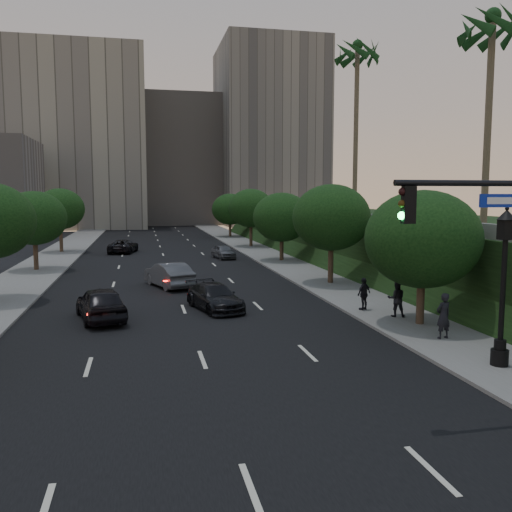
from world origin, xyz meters
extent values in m
plane|color=black|center=(0.00, 0.00, 0.00)|extent=(160.00, 160.00, 0.00)
cube|color=black|center=(0.00, 30.00, 0.01)|extent=(16.00, 140.00, 0.02)
cube|color=slate|center=(10.25, 30.00, 0.07)|extent=(4.50, 140.00, 0.15)
cube|color=slate|center=(-10.25, 30.00, 0.07)|extent=(4.50, 140.00, 0.15)
cube|color=black|center=(22.00, 28.00, 2.00)|extent=(18.00, 90.00, 4.00)
cube|color=slate|center=(13.50, 28.00, 4.35)|extent=(0.35, 90.00, 0.70)
cube|color=gray|center=(-14.00, 92.00, 16.00)|extent=(26.00, 20.00, 32.00)
cube|color=gray|center=(6.00, 102.00, 13.00)|extent=(22.00, 18.00, 26.00)
cube|color=gray|center=(24.00, 96.00, 18.00)|extent=(20.00, 22.00, 36.00)
cylinder|color=#38281C|center=(10.30, 8.00, 1.43)|extent=(0.36, 0.36, 2.86)
ellipsoid|color=black|center=(10.30, 8.00, 4.03)|extent=(5.20, 5.20, 4.42)
cylinder|color=#38281C|center=(10.30, 20.00, 1.61)|extent=(0.36, 0.36, 3.21)
ellipsoid|color=black|center=(10.30, 20.00, 4.53)|extent=(5.20, 5.20, 4.42)
cylinder|color=#38281C|center=(10.30, 33.00, 1.43)|extent=(0.36, 0.36, 2.86)
ellipsoid|color=black|center=(10.30, 33.00, 4.03)|extent=(5.20, 5.20, 4.42)
cylinder|color=#38281C|center=(10.30, 47.00, 1.61)|extent=(0.36, 0.36, 3.21)
ellipsoid|color=black|center=(10.30, 47.00, 4.53)|extent=(5.20, 5.20, 4.42)
cylinder|color=#38281C|center=(10.30, 62.00, 1.43)|extent=(0.36, 0.36, 2.86)
ellipsoid|color=black|center=(10.30, 62.00, 4.03)|extent=(5.20, 5.20, 4.42)
cylinder|color=#38281C|center=(-10.30, 31.00, 1.50)|extent=(0.36, 0.36, 2.99)
ellipsoid|color=black|center=(-10.30, 31.00, 4.22)|extent=(5.00, 5.00, 4.25)
cylinder|color=#38281C|center=(-10.30, 45.00, 1.63)|extent=(0.36, 0.36, 3.26)
ellipsoid|color=black|center=(-10.30, 45.00, 4.59)|extent=(5.00, 5.00, 4.25)
cylinder|color=#4C4233|center=(17.50, 14.00, 10.00)|extent=(0.40, 0.40, 12.00)
cylinder|color=#4C4233|center=(16.00, 30.00, 11.25)|extent=(0.40, 0.40, 14.50)
cylinder|color=black|center=(6.83, -1.60, 6.30)|extent=(5.40, 0.16, 0.16)
cube|color=black|center=(4.53, -1.60, 5.75)|extent=(0.32, 0.22, 0.95)
sphere|color=black|center=(4.35, -1.60, 6.08)|extent=(0.20, 0.20, 0.20)
sphere|color=#3F2B0A|center=(4.35, -1.60, 5.78)|extent=(0.20, 0.20, 0.20)
sphere|color=#19F24C|center=(4.35, -1.60, 5.48)|extent=(0.20, 0.20, 0.20)
cube|color=#0C25A3|center=(7.23, -1.60, 5.85)|extent=(1.40, 0.05, 0.35)
cylinder|color=black|center=(9.93, 1.84, 0.35)|extent=(0.60, 0.60, 0.70)
cylinder|color=black|center=(9.93, 1.84, 0.85)|extent=(0.40, 0.40, 0.40)
cylinder|color=black|center=(9.93, 1.84, 2.80)|extent=(0.18, 0.18, 3.60)
cube|color=black|center=(9.93, 1.84, 4.85)|extent=(0.42, 0.42, 0.70)
cone|color=black|center=(9.93, 1.84, 5.35)|extent=(0.64, 0.64, 0.35)
sphere|color=black|center=(9.93, 1.84, 5.55)|extent=(0.14, 0.14, 0.14)
imported|color=black|center=(-4.07, 12.40, 0.82)|extent=(2.95, 5.12, 1.64)
imported|color=#4B4D52|center=(-0.39, 21.23, 0.82)|extent=(3.26, 5.26, 1.63)
imported|color=black|center=(-3.97, 43.69, 0.70)|extent=(3.31, 5.44, 1.41)
imported|color=black|center=(1.60, 13.62, 0.68)|extent=(3.01, 5.01, 1.36)
imported|color=#55575C|center=(5.49, 36.45, 0.66)|extent=(2.20, 4.10, 1.33)
imported|color=black|center=(9.91, 5.43, 1.09)|extent=(0.77, 0.60, 1.89)
imported|color=black|center=(9.91, 9.58, 1.03)|extent=(1.01, 0.88, 1.76)
imported|color=black|center=(8.99, 11.35, 0.98)|extent=(1.05, 0.85, 1.67)
camera|label=1|loc=(-2.07, -14.19, 5.99)|focal=38.00mm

